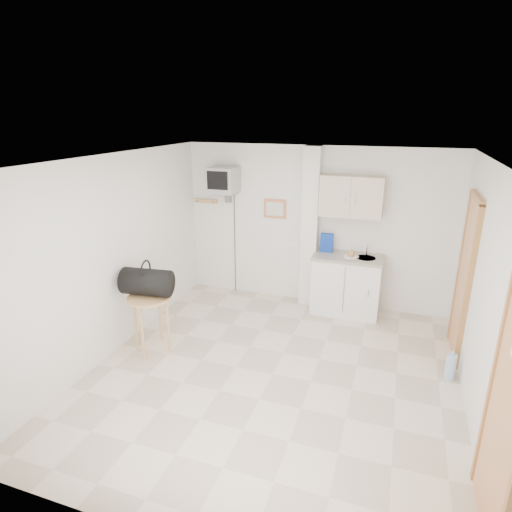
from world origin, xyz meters
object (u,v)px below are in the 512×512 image
(duffel_bag, at_px, (147,282))
(round_table, at_px, (150,305))
(crt_television, at_px, (223,181))
(water_bottle, at_px, (450,367))

(duffel_bag, bearing_deg, round_table, -50.36)
(crt_television, height_order, water_bottle, crt_television)
(round_table, relative_size, duffel_bag, 1.14)
(crt_television, xyz_separation_m, water_bottle, (3.43, -1.44, -1.78))
(crt_television, height_order, round_table, crt_television)
(crt_television, distance_m, water_bottle, 4.12)
(round_table, bearing_deg, duffel_bag, 135.94)
(round_table, bearing_deg, water_bottle, 8.48)
(round_table, relative_size, water_bottle, 2.11)
(water_bottle, bearing_deg, crt_television, 157.27)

